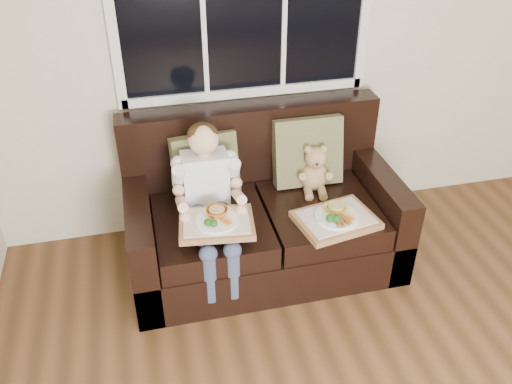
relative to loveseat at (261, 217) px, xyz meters
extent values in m
cube|color=beige|center=(0.55, 0.48, 1.04)|extent=(4.50, 0.02, 2.70)
cube|color=silver|center=(0.00, 0.45, 0.69)|extent=(1.58, 0.04, 0.06)
cube|color=black|center=(0.00, -0.07, -0.16)|extent=(1.70, 0.90, 0.30)
cube|color=black|center=(-0.78, -0.07, -0.01)|extent=(0.15, 0.90, 0.60)
cube|color=black|center=(0.78, -0.07, -0.01)|extent=(0.15, 0.90, 0.60)
cube|color=black|center=(0.00, 0.31, 0.32)|extent=(1.70, 0.18, 0.66)
cube|color=black|center=(-0.35, -0.15, 0.07)|extent=(0.68, 0.72, 0.15)
cube|color=black|center=(0.35, -0.15, 0.07)|extent=(0.68, 0.72, 0.15)
cube|color=brown|center=(-0.33, 0.15, 0.35)|extent=(0.43, 0.24, 0.42)
cube|color=brown|center=(0.34, 0.15, 0.37)|extent=(0.45, 0.21, 0.46)
cube|color=white|center=(-0.35, -0.02, 0.34)|extent=(0.27, 0.17, 0.38)
sphere|color=#EAB28F|center=(-0.35, -0.03, 0.63)|extent=(0.18, 0.18, 0.18)
ellipsoid|color=#352210|center=(-0.35, -0.01, 0.66)|extent=(0.18, 0.18, 0.13)
cylinder|color=#35405D|center=(-0.42, -0.23, 0.19)|extent=(0.10, 0.33, 0.10)
cylinder|color=#35405D|center=(-0.29, -0.23, 0.19)|extent=(0.10, 0.33, 0.10)
cylinder|color=#35405D|center=(-0.42, -0.48, -0.02)|extent=(0.09, 0.09, 0.31)
cylinder|color=#35405D|center=(-0.29, -0.48, -0.02)|extent=(0.09, 0.09, 0.31)
cylinder|color=#EAB28F|center=(-0.52, -0.14, 0.38)|extent=(0.07, 0.33, 0.26)
cylinder|color=#EAB28F|center=(-0.19, -0.14, 0.38)|extent=(0.07, 0.33, 0.26)
ellipsoid|color=tan|center=(0.37, 0.06, 0.23)|extent=(0.22, 0.19, 0.20)
sphere|color=tan|center=(0.37, 0.05, 0.37)|extent=(0.16, 0.16, 0.14)
sphere|color=tan|center=(0.32, 0.05, 0.43)|extent=(0.05, 0.05, 0.05)
sphere|color=tan|center=(0.41, 0.05, 0.43)|extent=(0.05, 0.05, 0.05)
sphere|color=tan|center=(0.37, -0.01, 0.36)|extent=(0.05, 0.05, 0.05)
sphere|color=black|center=(0.37, -0.03, 0.37)|extent=(0.02, 0.02, 0.02)
cylinder|color=tan|center=(0.32, -0.05, 0.17)|extent=(0.07, 0.12, 0.05)
cylinder|color=tan|center=(0.41, -0.05, 0.17)|extent=(0.07, 0.12, 0.05)
cube|color=#A6794B|center=(-0.35, -0.34, 0.25)|extent=(0.46, 0.37, 0.03)
cube|color=beige|center=(-0.35, -0.34, 0.27)|extent=(0.40, 0.31, 0.01)
cylinder|color=white|center=(-0.35, -0.35, 0.28)|extent=(0.24, 0.24, 0.01)
imported|color=#DA5D12|center=(-0.34, -0.31, 0.31)|extent=(0.14, 0.14, 0.04)
cylinder|color=tan|center=(-0.34, -0.31, 0.31)|extent=(0.09, 0.09, 0.02)
ellipsoid|color=#21571B|center=(-0.40, -0.39, 0.31)|extent=(0.04, 0.04, 0.04)
ellipsoid|color=#21571B|center=(-0.37, -0.41, 0.31)|extent=(0.04, 0.04, 0.04)
cylinder|color=orange|center=(-0.30, -0.40, 0.30)|extent=(0.05, 0.06, 0.02)
cube|color=#A6794B|center=(0.37, -0.34, 0.16)|extent=(0.51, 0.43, 0.04)
cube|color=beige|center=(0.37, -0.34, 0.18)|extent=(0.45, 0.36, 0.01)
cylinder|color=white|center=(0.37, -0.35, 0.19)|extent=(0.26, 0.26, 0.02)
imported|color=yellow|center=(0.38, -0.30, 0.22)|extent=(0.15, 0.15, 0.03)
cylinder|color=tan|center=(0.38, -0.30, 0.23)|extent=(0.10, 0.10, 0.02)
ellipsoid|color=#21571B|center=(0.31, -0.40, 0.22)|extent=(0.05, 0.05, 0.04)
ellipsoid|color=#21571B|center=(0.34, -0.41, 0.22)|extent=(0.05, 0.05, 0.04)
cylinder|color=orange|center=(0.42, -0.40, 0.21)|extent=(0.05, 0.07, 0.02)
cylinder|color=brown|center=(0.37, -0.42, 0.21)|extent=(0.03, 0.09, 0.02)
camera|label=1|loc=(-0.70, -2.77, 2.08)|focal=38.00mm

